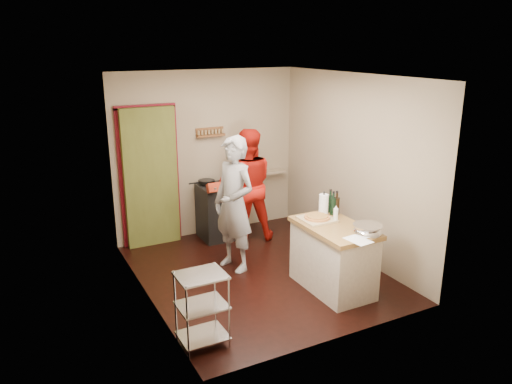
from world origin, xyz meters
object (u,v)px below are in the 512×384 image
wire_shelving (202,306)px  island (334,255)px  person_red (247,185)px  person_stripe (234,204)px  stove (219,211)px

wire_shelving → island: island is taller
person_red → island: bearing=112.9°
wire_shelving → person_red: bearing=54.6°
wire_shelving → person_stripe: person_stripe is taller
island → stove: bearing=104.4°
stove → person_stripe: (-0.26, -1.12, 0.47)m
wire_shelving → person_stripe: (1.07, 1.51, 0.48)m
island → person_red: (-0.20, 2.01, 0.42)m
wire_shelving → stove: bearing=63.1°
island → wire_shelving: bearing=-168.5°
stove → person_stripe: bearing=-103.1°
stove → wire_shelving: stove is taller
wire_shelving → island: bearing=11.5°
stove → person_red: 0.61m
person_stripe → island: bearing=18.1°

